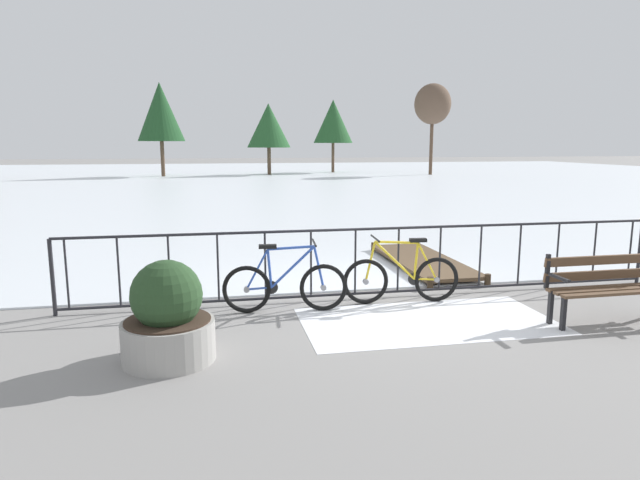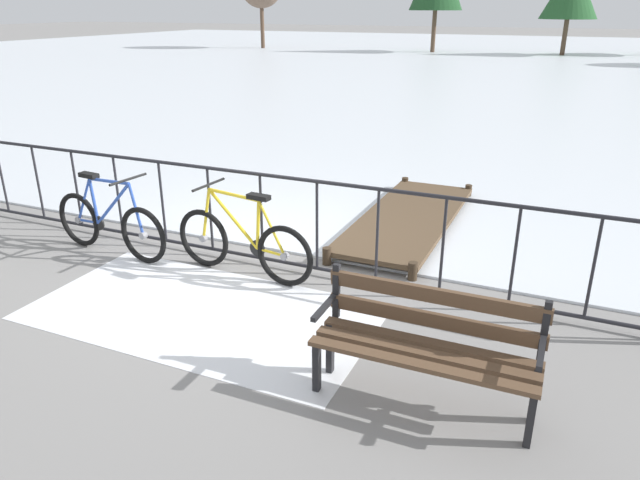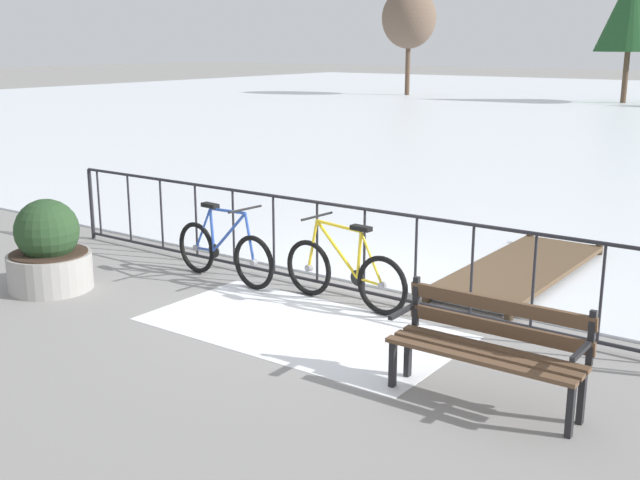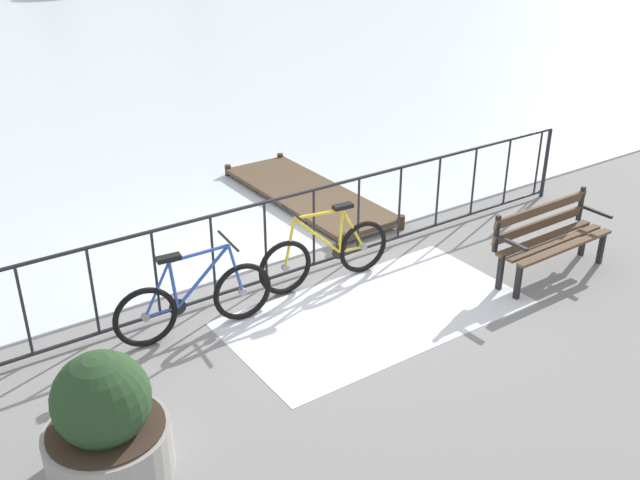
{
  "view_description": "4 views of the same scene",
  "coord_description": "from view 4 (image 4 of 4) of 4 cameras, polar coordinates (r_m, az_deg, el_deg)",
  "views": [
    {
      "loc": [
        -2.39,
        -7.69,
        2.29
      ],
      "look_at": [
        -0.82,
        0.24,
        0.87
      ],
      "focal_mm": 30.93,
      "sensor_mm": 36.0,
      "label": 1
    },
    {
      "loc": [
        3.34,
        -5.24,
        2.71
      ],
      "look_at": [
        1.24,
        -0.47,
        0.62
      ],
      "focal_mm": 32.87,
      "sensor_mm": 36.0,
      "label": 2
    },
    {
      "loc": [
        4.96,
        -7.24,
        2.87
      ],
      "look_at": [
        -0.14,
        -0.2,
        0.66
      ],
      "focal_mm": 43.92,
      "sensor_mm": 36.0,
      "label": 3
    },
    {
      "loc": [
        -3.98,
        -6.38,
        4.13
      ],
      "look_at": [
        -0.02,
        -0.63,
        0.75
      ],
      "focal_mm": 40.25,
      "sensor_mm": 36.0,
      "label": 4
    }
  ],
  "objects": [
    {
      "name": "ground_plane",
      "position": [
        8.58,
        -2.32,
        -2.99
      ],
      "size": [
        160.0,
        160.0,
        0.0
      ],
      "primitive_type": "plane",
      "color": "gray"
    },
    {
      "name": "snow_patch",
      "position": [
        7.91,
        4.45,
        -5.74
      ],
      "size": [
        3.28,
        1.73,
        0.01
      ],
      "primitive_type": "cube",
      "color": "white",
      "rests_on": "ground"
    },
    {
      "name": "railing_fence",
      "position": [
        8.33,
        -2.39,
        0.39
      ],
      "size": [
        9.06,
        0.06,
        1.07
      ],
      "color": "#232328",
      "rests_on": "ground"
    },
    {
      "name": "bicycle_near_railing",
      "position": [
        8.31,
        0.44,
        -1.12
      ],
      "size": [
        1.71,
        0.52,
        0.97
      ],
      "color": "black",
      "rests_on": "ground"
    },
    {
      "name": "bicycle_second",
      "position": [
        7.49,
        -9.92,
        -4.8
      ],
      "size": [
        1.71,
        0.52,
        0.97
      ],
      "color": "black",
      "rests_on": "ground"
    },
    {
      "name": "park_bench",
      "position": [
        8.88,
        17.75,
        0.45
      ],
      "size": [
        1.6,
        0.49,
        0.89
      ],
      "color": "brown",
      "rests_on": "ground"
    },
    {
      "name": "planter_with_shrub",
      "position": [
        5.89,
        -16.67,
        -13.94
      ],
      "size": [
        0.98,
        0.98,
        1.09
      ],
      "color": "#9E9B96",
      "rests_on": "ground"
    },
    {
      "name": "wooden_dock",
      "position": [
        10.67,
        -1.02,
        3.73
      ],
      "size": [
        1.1,
        3.23,
        0.2
      ],
      "color": "brown",
      "rests_on": "ground"
    }
  ]
}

